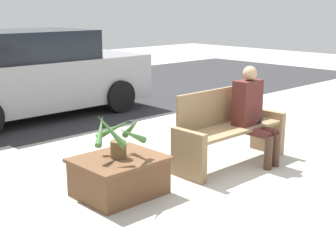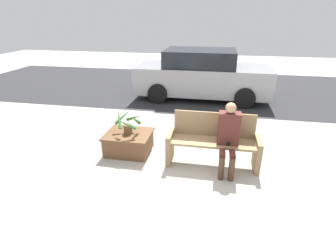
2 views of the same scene
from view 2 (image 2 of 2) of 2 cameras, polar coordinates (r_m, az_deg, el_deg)
The scene contains 7 objects.
ground_plane at distance 4.93m, azimuth 6.01°, elevation -9.62°, with size 30.00×30.00×0.00m, color #ADA89E.
road_surface at distance 10.43m, azimuth 8.95°, elevation 8.19°, with size 20.00×6.00×0.01m, color #2D2D30.
bench at distance 5.00m, azimuth 9.77°, elevation -3.37°, with size 1.71×0.52×0.98m.
person_seated at distance 4.73m, azimuth 13.03°, elevation -1.85°, with size 0.38×0.59×1.28m.
planter_box at distance 5.48m, azimuth -8.53°, elevation -3.42°, with size 0.93×0.78×0.43m.
potted_plant at distance 5.30m, azimuth -8.78°, elevation 0.83°, with size 0.60×0.58×0.52m.
parked_car at distance 9.01m, azimuth 7.39°, elevation 10.99°, with size 4.36×1.98×1.60m.
Camera 2 is at (0.26, -4.14, 2.67)m, focal length 28.00 mm.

